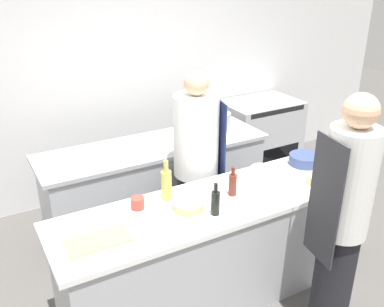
{
  "coord_description": "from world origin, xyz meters",
  "views": [
    {
      "loc": [
        -1.5,
        -2.31,
        2.49
      ],
      "look_at": [
        0.0,
        0.35,
        1.13
      ],
      "focal_mm": 40.0,
      "sensor_mm": 36.0,
      "label": 1
    }
  ],
  "objects_px": {
    "oven_range": "(259,136)",
    "bowl_prep_small": "(320,180)",
    "chef_at_prep_near": "(342,221)",
    "bowl_wooden_salad": "(304,160)",
    "bottle_vinegar": "(233,184)",
    "bowl_ceramic_blue": "(261,171)",
    "bottle_wine": "(166,184)",
    "stockpot": "(220,121)",
    "bottle_olive_oil": "(215,202)",
    "chef_at_stove": "(196,167)",
    "cup": "(138,203)",
    "bowl_mixing_large": "(189,205)"
  },
  "relations": [
    {
      "from": "chef_at_prep_near",
      "to": "chef_at_stove",
      "type": "bearing_deg",
      "value": 25.95
    },
    {
      "from": "bottle_wine",
      "to": "cup",
      "type": "height_order",
      "value": "bottle_wine"
    },
    {
      "from": "chef_at_stove",
      "to": "bowl_wooden_salad",
      "type": "height_order",
      "value": "chef_at_stove"
    },
    {
      "from": "bowl_mixing_large",
      "to": "bottle_wine",
      "type": "bearing_deg",
      "value": 110.22
    },
    {
      "from": "oven_range",
      "to": "chef_at_prep_near",
      "type": "xyz_separation_m",
      "value": [
        -1.21,
        -2.43,
        0.46
      ]
    },
    {
      "from": "bottle_vinegar",
      "to": "bowl_mixing_large",
      "type": "distance_m",
      "value": 0.39
    },
    {
      "from": "chef_at_prep_near",
      "to": "bottle_vinegar",
      "type": "bearing_deg",
      "value": 40.46
    },
    {
      "from": "bottle_vinegar",
      "to": "bowl_mixing_large",
      "type": "xyz_separation_m",
      "value": [
        -0.39,
        -0.01,
        -0.07
      ]
    },
    {
      "from": "bottle_wine",
      "to": "bowl_prep_small",
      "type": "xyz_separation_m",
      "value": [
        1.18,
        -0.38,
        -0.09
      ]
    },
    {
      "from": "bottle_wine",
      "to": "bowl_prep_small",
      "type": "relative_size",
      "value": 1.49
    },
    {
      "from": "bowl_prep_small",
      "to": "chef_at_prep_near",
      "type": "bearing_deg",
      "value": -121.08
    },
    {
      "from": "chef_at_stove",
      "to": "bowl_wooden_salad",
      "type": "relative_size",
      "value": 6.45
    },
    {
      "from": "bowl_ceramic_blue",
      "to": "bottle_wine",
      "type": "bearing_deg",
      "value": 179.27
    },
    {
      "from": "chef_at_prep_near",
      "to": "bowl_wooden_salad",
      "type": "distance_m",
      "value": 0.96
    },
    {
      "from": "chef_at_stove",
      "to": "stockpot",
      "type": "distance_m",
      "value": 0.91
    },
    {
      "from": "bowl_wooden_salad",
      "to": "cup",
      "type": "distance_m",
      "value": 1.56
    },
    {
      "from": "bottle_wine",
      "to": "bowl_prep_small",
      "type": "distance_m",
      "value": 1.24
    },
    {
      "from": "bowl_wooden_salad",
      "to": "stockpot",
      "type": "xyz_separation_m",
      "value": [
        -0.17,
        1.1,
        0.04
      ]
    },
    {
      "from": "chef_at_stove",
      "to": "bottle_vinegar",
      "type": "xyz_separation_m",
      "value": [
        -0.04,
        -0.62,
        0.13
      ]
    },
    {
      "from": "stockpot",
      "to": "bowl_mixing_large",
      "type": "bearing_deg",
      "value": -130.58
    },
    {
      "from": "bowl_prep_small",
      "to": "stockpot",
      "type": "relative_size",
      "value": 0.94
    },
    {
      "from": "oven_range",
      "to": "bowl_mixing_large",
      "type": "bearing_deg",
      "value": -138.98
    },
    {
      "from": "bowl_wooden_salad",
      "to": "bottle_olive_oil",
      "type": "bearing_deg",
      "value": -164.45
    },
    {
      "from": "chef_at_prep_near",
      "to": "bottle_wine",
      "type": "distance_m",
      "value": 1.25
    },
    {
      "from": "oven_range",
      "to": "cup",
      "type": "relative_size",
      "value": 9.58
    },
    {
      "from": "oven_range",
      "to": "stockpot",
      "type": "bearing_deg",
      "value": -152.27
    },
    {
      "from": "oven_range",
      "to": "bowl_mixing_large",
      "type": "xyz_separation_m",
      "value": [
        -2.0,
        -1.74,
        0.45
      ]
    },
    {
      "from": "bowl_ceramic_blue",
      "to": "chef_at_prep_near",
      "type": "bearing_deg",
      "value": -90.5
    },
    {
      "from": "oven_range",
      "to": "bowl_ceramic_blue",
      "type": "height_order",
      "value": "bowl_ceramic_blue"
    },
    {
      "from": "bowl_prep_small",
      "to": "bottle_vinegar",
      "type": "bearing_deg",
      "value": 165.02
    },
    {
      "from": "bottle_wine",
      "to": "bowl_prep_small",
      "type": "height_order",
      "value": "bottle_wine"
    },
    {
      "from": "bottle_vinegar",
      "to": "bowl_prep_small",
      "type": "xyz_separation_m",
      "value": [
        0.72,
        -0.19,
        -0.06
      ]
    },
    {
      "from": "chef_at_prep_near",
      "to": "bowl_mixing_large",
      "type": "height_order",
      "value": "chef_at_prep_near"
    },
    {
      "from": "bowl_wooden_salad",
      "to": "bottle_wine",
      "type": "bearing_deg",
      "value": 177.92
    },
    {
      "from": "bottle_vinegar",
      "to": "bottle_wine",
      "type": "bearing_deg",
      "value": 157.7
    },
    {
      "from": "bottle_vinegar",
      "to": "chef_at_stove",
      "type": "bearing_deg",
      "value": 86.29
    },
    {
      "from": "bottle_wine",
      "to": "cup",
      "type": "distance_m",
      "value": 0.26
    },
    {
      "from": "bowl_ceramic_blue",
      "to": "bowl_wooden_salad",
      "type": "bearing_deg",
      "value": -4.76
    },
    {
      "from": "chef_at_prep_near",
      "to": "bottle_olive_oil",
      "type": "distance_m",
      "value": 0.86
    },
    {
      "from": "bottle_wine",
      "to": "bowl_mixing_large",
      "type": "relative_size",
      "value": 1.36
    },
    {
      "from": "stockpot",
      "to": "bottle_vinegar",
      "type": "bearing_deg",
      "value": -118.99
    },
    {
      "from": "oven_range",
      "to": "bowl_prep_small",
      "type": "height_order",
      "value": "bowl_prep_small"
    },
    {
      "from": "bowl_mixing_large",
      "to": "bowl_prep_small",
      "type": "xyz_separation_m",
      "value": [
        1.1,
        -0.18,
        0.01
      ]
    },
    {
      "from": "chef_at_prep_near",
      "to": "bowl_wooden_salad",
      "type": "relative_size",
      "value": 6.8
    },
    {
      "from": "oven_range",
      "to": "bowl_prep_small",
      "type": "bearing_deg",
      "value": -115.11
    },
    {
      "from": "bottle_vinegar",
      "to": "chef_at_prep_near",
      "type": "bearing_deg",
      "value": -59.96
    },
    {
      "from": "bowl_prep_small",
      "to": "bowl_wooden_salad",
      "type": "height_order",
      "value": "bowl_wooden_salad"
    },
    {
      "from": "bowl_mixing_large",
      "to": "cup",
      "type": "xyz_separation_m",
      "value": [
        -0.32,
        0.18,
        0.02
      ]
    },
    {
      "from": "oven_range",
      "to": "cup",
      "type": "xyz_separation_m",
      "value": [
        -2.32,
        -1.56,
        0.47
      ]
    },
    {
      "from": "bowl_prep_small",
      "to": "bowl_ceramic_blue",
      "type": "relative_size",
      "value": 1.17
    }
  ]
}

